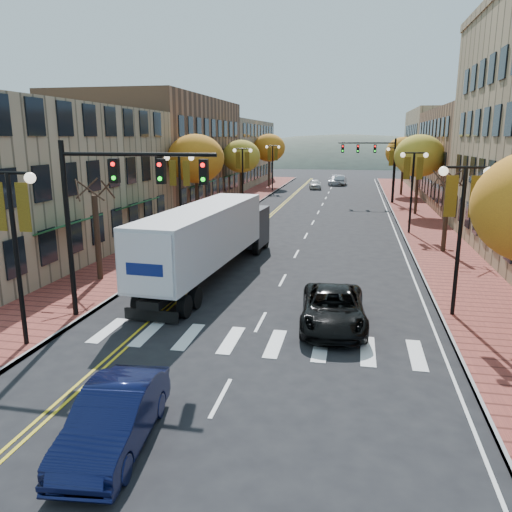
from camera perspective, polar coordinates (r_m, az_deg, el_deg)
The scene contains 30 objects.
ground at distance 16.27m, azimuth -2.15°, elevation -12.49°, with size 200.00×200.00×0.00m, color black.
sidewalk_left at distance 48.86m, azimuth -3.63°, elevation 5.13°, with size 4.00×85.00×0.15m, color brown.
sidewalk_right at distance 47.57m, azimuth 17.89°, elevation 4.28°, with size 4.00×85.00×0.15m, color brown.
building_left_near at distance 34.14m, azimuth -25.81°, elevation 7.73°, with size 12.00×22.00×9.00m, color #9E8966.
building_left_mid at distance 54.25m, azimuth -11.11°, elevation 11.49°, with size 12.00×24.00×11.00m, color brown.
building_left_far at distance 77.98m, azimuth -4.03°, elevation 11.67°, with size 12.00×26.00×9.50m, color #9E8966.
building_right_mid at distance 58.24m, azimuth 26.67°, elevation 9.96°, with size 15.00×24.00×10.00m, color brown.
building_right_far at distance 79.68m, azimuth 22.61°, elevation 11.27°, with size 15.00×20.00×11.00m, color #9E8966.
tree_left_a at distance 25.93m, azimuth -17.66°, elevation 1.99°, with size 0.28×0.28×4.20m.
tree_left_b at distance 40.23m, azimuth -6.89°, elevation 10.97°, with size 4.48×4.48×7.21m.
tree_left_c at distance 55.67m, azimuth -1.69°, elevation 11.31°, with size 4.16×4.16×6.69m.
tree_left_d at distance 73.30m, azimuth 1.52°, elevation 12.25°, with size 4.61×4.61×7.42m.
tree_right_b at distance 33.06m, azimuth 20.87°, elevation 4.10°, with size 0.28×0.28×4.20m.
tree_right_c at distance 48.57m, azimuth 18.16°, elevation 10.82°, with size 4.48×4.48×7.21m.
tree_right_d at distance 64.49m, azimuth 16.53°, elevation 11.28°, with size 4.35×4.35×7.00m.
lamp_left_a at distance 18.16m, azimuth -26.01°, elevation 3.15°, with size 1.96×0.36×6.05m.
lamp_left_b at distance 32.26m, azimuth -8.70°, elevation 8.28°, with size 1.96×0.36×6.05m.
lamp_left_c at distance 49.53m, azimuth -1.55°, elevation 10.17°, with size 1.96×0.36×6.05m.
lamp_left_d at distance 67.18m, azimuth 1.91°, elevation 11.02°, with size 1.96×0.36×6.05m.
lamp_right_a at distance 20.82m, azimuth 22.47°, elevation 4.64°, with size 1.96×0.36×6.05m.
lamp_right_b at distance 38.54m, azimuth 17.48°, elevation 8.63°, with size 1.96×0.36×6.05m.
lamp_right_c at distance 56.44m, azimuth 15.62°, elevation 10.09°, with size 1.96×0.36×6.05m.
traffic_mast_near at distance 19.51m, azimuth -16.12°, elevation 6.48°, with size 6.10×0.35×7.00m.
traffic_mast_far at distance 56.30m, azimuth 13.57°, elevation 10.84°, with size 6.10×0.34×7.00m.
semi_truck at distance 25.79m, azimuth -5.04°, elevation 2.45°, with size 3.39×15.30×3.79m.
navy_sedan at distance 12.67m, azimuth -15.92°, elevation -17.40°, with size 1.53×4.37×1.44m, color #0D1237.
black_suv at distance 19.42m, azimuth 8.82°, elevation -5.92°, with size 2.41×5.23×1.45m, color black.
car_far_white at distance 71.28m, azimuth 6.77°, elevation 8.17°, with size 1.60×3.99×1.36m, color silver.
car_far_silver at distance 77.50m, azimuth 9.15°, elevation 8.53°, with size 2.00×4.93×1.43m, color #B5B3BC.
car_far_oncoming at distance 77.67m, azimuth 9.63°, elevation 8.53°, with size 1.52×4.36×1.44m, color #9B9CA2.
Camera 1 is at (3.44, -14.22, 7.11)m, focal length 35.00 mm.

